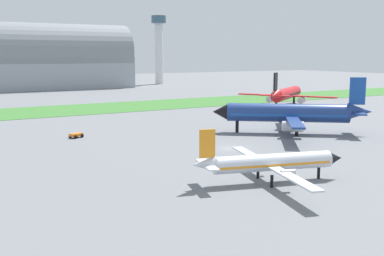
# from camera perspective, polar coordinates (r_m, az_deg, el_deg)

# --- Properties ---
(ground_plane) EXTENTS (600.00, 600.00, 0.00)m
(ground_plane) POSITION_cam_1_polar(r_m,az_deg,el_deg) (81.90, 4.63, -2.49)
(ground_plane) COLOR slate
(grass_taxiway_strip) EXTENTS (360.00, 28.00, 0.08)m
(grass_taxiway_strip) POSITION_cam_1_polar(r_m,az_deg,el_deg) (144.79, -11.61, 2.37)
(grass_taxiway_strip) COLOR #3D7533
(grass_taxiway_strip) RESTS_ON ground_plane
(airplane_parked_jet_far) EXTENTS (27.25, 27.18, 11.03)m
(airplane_parked_jet_far) POSITION_cam_1_polar(r_m,az_deg,el_deg) (149.60, 11.42, 4.10)
(airplane_parked_jet_far) COLOR red
(airplane_parked_jet_far) RESTS_ON ground_plane
(airplane_foreground_turboprop) EXTENTS (20.44, 23.68, 7.24)m
(airplane_foreground_turboprop) POSITION_cam_1_polar(r_m,az_deg,el_deg) (60.46, 9.49, -4.14)
(airplane_foreground_turboprop) COLOR silver
(airplane_foreground_turboprop) RESTS_ON ground_plane
(airplane_midfield_jet) EXTENTS (28.06, 27.65, 11.69)m
(airplane_midfield_jet) POSITION_cam_1_polar(r_m,az_deg,el_deg) (98.47, 11.94, 1.77)
(airplane_midfield_jet) COLOR navy
(airplane_midfield_jet) RESTS_ON ground_plane
(baggage_cart_near_gate) EXTENTS (2.89, 2.57, 0.90)m
(baggage_cart_near_gate) POSITION_cam_1_polar(r_m,az_deg,el_deg) (94.52, -13.96, -0.83)
(baggage_cart_near_gate) COLOR orange
(baggage_cart_near_gate) RESTS_ON ground_plane
(hangar_distant) EXTENTS (67.17, 26.16, 30.53)m
(hangar_distant) POSITION_cam_1_polar(r_m,az_deg,el_deg) (232.38, -15.87, 8.09)
(hangar_distant) COLOR #9399A3
(hangar_distant) RESTS_ON ground_plane
(control_tower) EXTENTS (8.00, 8.00, 36.97)m
(control_tower) POSITION_cam_1_polar(r_m,az_deg,el_deg) (259.81, -4.06, 10.18)
(control_tower) COLOR silver
(control_tower) RESTS_ON ground_plane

